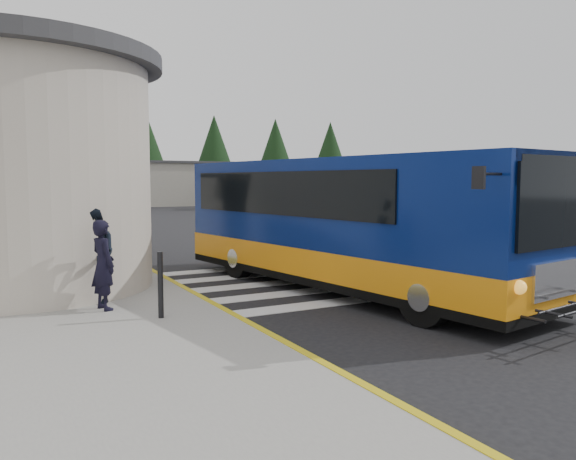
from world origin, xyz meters
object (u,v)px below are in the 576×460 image
transit_bus (349,228)px  bollard (160,285)px  pedestrian_a (103,265)px  far_bus_b (290,190)px  far_bus_a (268,192)px  pedestrian_b (94,256)px

transit_bus → bollard: (-4.48, -1.18, -0.66)m
pedestrian_a → bollard: (0.70, -1.06, -0.24)m
far_bus_b → far_bus_a: bearing=118.1°
transit_bus → far_bus_a: transit_bus is taller
far_bus_a → pedestrian_a: bearing=166.9°
transit_bus → pedestrian_b: 5.27m
transit_bus → far_bus_a: (14.07, 32.57, 0.10)m
transit_bus → pedestrian_a: transit_bus is taller
far_bus_a → far_bus_b: far_bus_b is taller
pedestrian_a → bollard: bearing=-161.5°
transit_bus → pedestrian_a: bearing=172.7°
pedestrian_b → far_bus_b: (23.29, 35.76, 0.45)m
far_bus_a → far_bus_b: 5.37m
transit_bus → far_bus_b: bearing=54.8°
pedestrian_a → pedestrian_b: pedestrian_b is taller
transit_bus → pedestrian_b: (-5.24, 0.42, -0.32)m
transit_bus → far_bus_b: (18.04, 36.18, 0.13)m
pedestrian_a → pedestrian_b: 0.56m
pedestrian_b → bollard: bearing=-6.3°
bollard → far_bus_b: 43.63m
pedestrian_b → bollard: (0.76, -1.60, -0.34)m
pedestrian_a → far_bus_b: far_bus_b is taller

